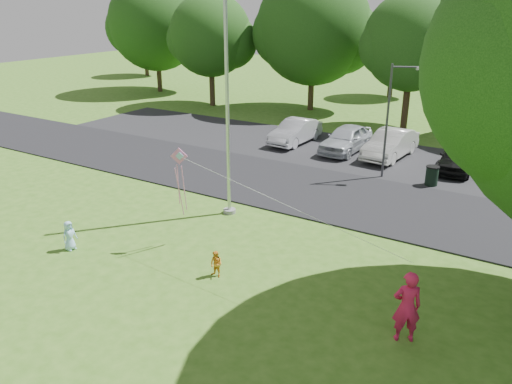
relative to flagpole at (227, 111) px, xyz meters
The scene contains 12 objects.
ground 7.39m from the flagpole, 55.01° to the right, with size 120.00×120.00×0.00m, color #39671B.
park_road 6.73m from the flagpole, 48.81° to the left, with size 60.00×6.00×0.06m, color black.
parking_strip 11.82m from the flagpole, 71.57° to the left, with size 42.00×7.00×0.06m, color black.
flagpole is the anchor object (origin of this frame).
street_lamp 8.56m from the flagpole, 61.38° to the left, with size 1.43×0.74×5.39m.
trash_can 10.34m from the flagpole, 50.17° to the left, with size 0.61×0.61×0.96m.
tree_row 19.95m from the flagpole, 75.18° to the left, with size 64.35×11.94×10.88m.
parked_cars 11.60m from the flagpole, 71.03° to the left, with size 13.78×4.94×1.49m.
woman 9.91m from the flagpole, 27.90° to the right, with size 0.71×0.46×1.94m, color #CB1B49.
child_yellow 6.23m from the flagpole, 60.38° to the right, with size 0.42×0.32×0.86m, color orange.
child_blue 7.17m from the flagpole, 117.63° to the right, with size 0.51×0.33×1.05m, color #A0D4F5.
kite 3.53m from the flagpole, 81.35° to the right, with size 8.33×1.48×2.50m.
Camera 1 is at (7.06, -10.24, 8.00)m, focal length 35.00 mm.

